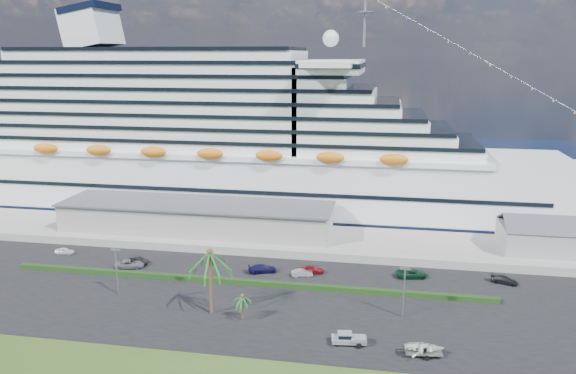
% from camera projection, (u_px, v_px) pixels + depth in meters
% --- Properties ---
extents(ground, '(420.00, 420.00, 0.00)m').
position_uv_depth(ground, '(268.00, 331.00, 84.02)').
color(ground, '#2F4818').
rests_on(ground, ground).
extents(asphalt_lot, '(140.00, 38.00, 0.12)m').
position_uv_depth(asphalt_lot, '(282.00, 300.00, 94.54)').
color(asphalt_lot, black).
rests_on(asphalt_lot, ground).
extents(wharf, '(240.00, 20.00, 1.80)m').
position_uv_depth(wharf, '(307.00, 240.00, 122.10)').
color(wharf, gray).
rests_on(wharf, ground).
extents(water, '(420.00, 160.00, 0.02)m').
position_uv_depth(water, '(342.00, 165.00, 208.46)').
color(water, black).
rests_on(water, ground).
extents(cruise_ship, '(191.00, 38.00, 54.00)m').
position_uv_depth(cruise_ship, '(238.00, 148.00, 145.13)').
color(cruise_ship, silver).
rests_on(cruise_ship, ground).
extents(terminal_building, '(61.00, 15.00, 6.30)m').
position_uv_depth(terminal_building, '(196.00, 216.00, 125.47)').
color(terminal_building, gray).
rests_on(terminal_building, wharf).
extents(port_shed, '(24.00, 12.31, 7.37)m').
position_uv_depth(port_shed, '(563.00, 238.00, 112.31)').
color(port_shed, gray).
rests_on(port_shed, wharf).
extents(hedge, '(88.00, 1.10, 0.90)m').
position_uv_depth(hedge, '(243.00, 282.00, 100.59)').
color(hedge, black).
rests_on(hedge, asphalt_lot).
extents(lamp_post_left, '(1.60, 0.35, 8.27)m').
position_uv_depth(lamp_post_left, '(116.00, 266.00, 95.28)').
color(lamp_post_left, gray).
rests_on(lamp_post_left, asphalt_lot).
extents(lamp_post_right, '(1.60, 0.35, 8.27)m').
position_uv_depth(lamp_post_right, '(404.00, 286.00, 86.99)').
color(lamp_post_right, gray).
rests_on(lamp_post_right, asphalt_lot).
extents(palm_tall, '(8.82, 8.82, 11.13)m').
position_uv_depth(palm_tall, '(210.00, 259.00, 87.44)').
color(palm_tall, '#47301E').
rests_on(palm_tall, ground).
extents(palm_short, '(3.53, 3.53, 4.56)m').
position_uv_depth(palm_short, '(242.00, 299.00, 86.34)').
color(palm_short, '#47301E').
rests_on(palm_short, ground).
extents(parked_car_0, '(3.94, 1.79, 1.31)m').
position_uv_depth(parked_car_0, '(65.00, 251.00, 115.73)').
color(parked_car_0, white).
rests_on(parked_car_0, asphalt_lot).
extents(parked_car_1, '(4.44, 2.02, 1.41)m').
position_uv_depth(parked_car_1, '(138.00, 261.00, 110.19)').
color(parked_car_1, black).
rests_on(parked_car_1, asphalt_lot).
extents(parked_car_2, '(5.97, 3.86, 1.53)m').
position_uv_depth(parked_car_2, '(130.00, 264.00, 108.28)').
color(parked_car_2, gray).
rests_on(parked_car_2, asphalt_lot).
extents(parked_car_3, '(5.82, 3.99, 1.56)m').
position_uv_depth(parked_car_3, '(262.00, 269.00, 105.96)').
color(parked_car_3, '#141342').
rests_on(parked_car_3, asphalt_lot).
extents(parked_car_4, '(4.72, 2.58, 1.52)m').
position_uv_depth(parked_car_4, '(312.00, 269.00, 105.57)').
color(parked_car_4, maroon).
rests_on(parked_car_4, asphalt_lot).
extents(parked_car_5, '(4.15, 2.34, 1.29)m').
position_uv_depth(parked_car_5, '(302.00, 273.00, 104.22)').
color(parked_car_5, '#9B9DA2').
rests_on(parked_car_5, asphalt_lot).
extents(parked_car_6, '(6.08, 3.64, 1.58)m').
position_uv_depth(parked_car_6, '(412.00, 273.00, 103.60)').
color(parked_car_6, '#0C331F').
rests_on(parked_car_6, asphalt_lot).
extents(parked_car_7, '(5.09, 3.40, 1.37)m').
position_uv_depth(parked_car_7, '(504.00, 280.00, 100.92)').
color(parked_car_7, black).
rests_on(parked_car_7, asphalt_lot).
extents(pickup_truck, '(5.18, 2.48, 1.75)m').
position_uv_depth(pickup_truck, '(348.00, 338.00, 79.68)').
color(pickup_truck, black).
rests_on(pickup_truck, asphalt_lot).
extents(boat_trailer, '(6.43, 4.54, 1.80)m').
position_uv_depth(boat_trailer, '(424.00, 348.00, 76.46)').
color(boat_trailer, gray).
rests_on(boat_trailer, asphalt_lot).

